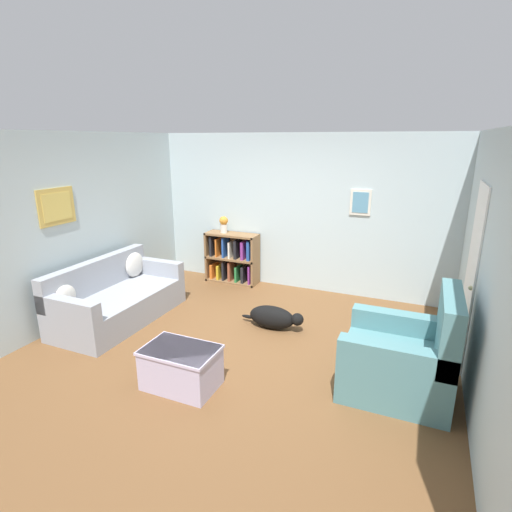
{
  "coord_description": "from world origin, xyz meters",
  "views": [
    {
      "loc": [
        1.94,
        -4.12,
        2.5
      ],
      "look_at": [
        0.0,
        0.4,
        1.05
      ],
      "focal_mm": 28.0,
      "sensor_mm": 36.0,
      "label": 1
    }
  ],
  "objects_px": {
    "couch": "(117,299)",
    "dog": "(274,317)",
    "recliner_chair": "(404,358)",
    "bookshelf": "(233,258)",
    "vase": "(224,224)",
    "coffee_table": "(181,366)"
  },
  "relations": [
    {
      "from": "coffee_table",
      "to": "couch",
      "type": "bearing_deg",
      "value": 149.57
    },
    {
      "from": "recliner_chair",
      "to": "vase",
      "type": "height_order",
      "value": "vase"
    },
    {
      "from": "couch",
      "to": "dog",
      "type": "bearing_deg",
      "value": 15.35
    },
    {
      "from": "dog",
      "to": "coffee_table",
      "type": "bearing_deg",
      "value": -104.02
    },
    {
      "from": "couch",
      "to": "recliner_chair",
      "type": "relative_size",
      "value": 1.71
    },
    {
      "from": "vase",
      "to": "couch",
      "type": "bearing_deg",
      "value": -107.99
    },
    {
      "from": "recliner_chair",
      "to": "vase",
      "type": "relative_size",
      "value": 3.79
    },
    {
      "from": "recliner_chair",
      "to": "vase",
      "type": "xyz_separation_m",
      "value": [
        -3.22,
        2.26,
        0.69
      ]
    },
    {
      "from": "couch",
      "to": "bookshelf",
      "type": "height_order",
      "value": "bookshelf"
    },
    {
      "from": "coffee_table",
      "to": "dog",
      "type": "bearing_deg",
      "value": 75.98
    },
    {
      "from": "couch",
      "to": "recliner_chair",
      "type": "height_order",
      "value": "recliner_chair"
    },
    {
      "from": "bookshelf",
      "to": "coffee_table",
      "type": "bearing_deg",
      "value": -73.19
    },
    {
      "from": "couch",
      "to": "dog",
      "type": "distance_m",
      "value": 2.26
    },
    {
      "from": "coffee_table",
      "to": "dog",
      "type": "relative_size",
      "value": 0.84
    },
    {
      "from": "couch",
      "to": "dog",
      "type": "relative_size",
      "value": 2.09
    },
    {
      "from": "bookshelf",
      "to": "recliner_chair",
      "type": "bearing_deg",
      "value": -36.72
    },
    {
      "from": "couch",
      "to": "recliner_chair",
      "type": "xyz_separation_m",
      "value": [
        3.88,
        -0.21,
        0.07
      ]
    },
    {
      "from": "couch",
      "to": "coffee_table",
      "type": "bearing_deg",
      "value": -30.43
    },
    {
      "from": "couch",
      "to": "bookshelf",
      "type": "distance_m",
      "value": 2.23
    },
    {
      "from": "coffee_table",
      "to": "vase",
      "type": "xyz_separation_m",
      "value": [
        -1.1,
        3.09,
        0.83
      ]
    },
    {
      "from": "coffee_table",
      "to": "dog",
      "type": "xyz_separation_m",
      "value": [
        0.41,
        1.63,
        -0.07
      ]
    },
    {
      "from": "bookshelf",
      "to": "dog",
      "type": "relative_size",
      "value": 1.04
    }
  ]
}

